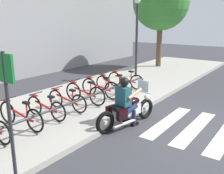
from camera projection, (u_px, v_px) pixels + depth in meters
The scene contains 17 objects.
ground_plane at pixel (191, 131), 6.97m from camera, with size 48.00×48.00×0.00m, color #38383D.
sidewalk at pixel (81, 102), 9.22m from camera, with size 24.00×4.40×0.15m, color #A8A399.
crosswalk_stripe_2 at pixel (195, 128), 7.18m from camera, with size 2.80×0.40×0.01m, color white.
crosswalk_stripe_3 at pixel (168, 121), 7.63m from camera, with size 2.80×0.40×0.01m, color white.
motorcycle at pixel (127, 110), 7.25m from camera, with size 2.22×0.83×1.21m.
rider at pixel (125, 98), 7.11m from camera, with size 0.70×0.63×1.43m.
bicycle_1 at pixel (20, 115), 6.73m from camera, with size 0.48×1.73×0.77m.
bicycle_2 at pixel (46, 107), 7.40m from camera, with size 0.48×1.55×0.72m.
bicycle_3 at pixel (67, 100), 8.06m from camera, with size 0.48×1.57×0.72m.
bicycle_4 at pixel (85, 93), 8.72m from camera, with size 0.48×1.69×0.80m.
bicycle_5 at pixel (100, 88), 9.38m from camera, with size 0.48×1.69×0.80m.
bicycle_6 at pixel (114, 84), 10.05m from camera, with size 0.48×1.67×0.75m.
bicycle_7 at pixel (125, 80), 10.72m from camera, with size 0.48×1.70×0.76m.
bike_rack at pixel (89, 97), 8.06m from camera, with size 6.52×0.07×0.49m.
street_lamp at pixel (137, 31), 12.42m from camera, with size 0.28×0.28×3.94m.
street_sign at pixel (8, 102), 3.99m from camera, with size 0.06×0.44×2.48m.
tree_near_rack at pixel (161, 2), 14.94m from camera, with size 3.28×3.28×5.57m.
Camera 1 is at (-6.48, -1.99, 2.93)m, focal length 41.22 mm.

